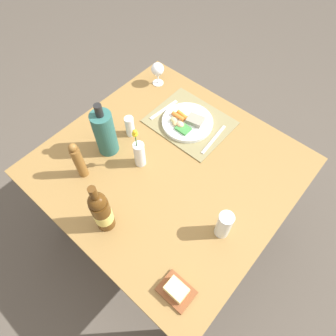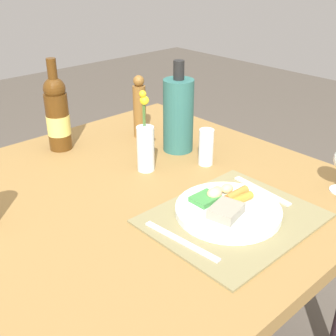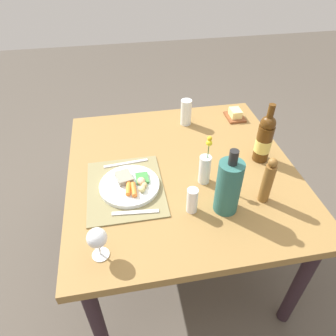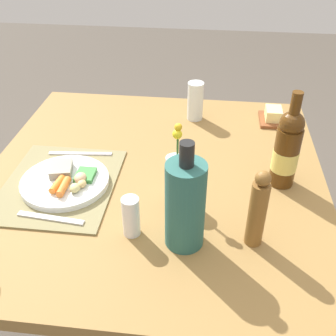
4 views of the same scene
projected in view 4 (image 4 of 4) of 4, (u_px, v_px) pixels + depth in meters
ground_plane at (157, 308)px, 1.70m from camera, size 8.00×8.00×0.00m
dining_table at (154, 193)px, 1.34m from camera, size 1.13×1.08×0.70m
placemat at (60, 184)px, 1.24m from camera, size 0.41×0.34×0.01m
dinner_plate at (66, 181)px, 1.23m from camera, size 0.27×0.27×0.05m
fork at (80, 153)px, 1.37m from camera, size 0.03×0.22×0.00m
knife at (51, 218)px, 1.11m from camera, size 0.04×0.19×0.00m
cooler_bottle at (185, 204)px, 0.98m from camera, size 0.10×0.10×0.30m
flower_vase at (175, 175)px, 1.15m from camera, size 0.05×0.05×0.25m
butter_dish at (273, 116)px, 1.56m from camera, size 0.13×0.10×0.06m
salt_shaker at (131, 216)px, 1.04m from camera, size 0.05×0.05×0.12m
wine_bottle at (287, 149)px, 1.18m from camera, size 0.08×0.08×0.30m
pepper_mill at (258, 210)px, 0.98m from camera, size 0.04×0.04×0.22m
water_tumbler at (195, 103)px, 1.56m from camera, size 0.06×0.06×0.15m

